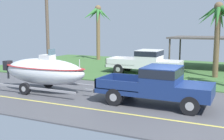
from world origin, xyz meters
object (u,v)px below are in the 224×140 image
(parked_pickup_background, at_px, (149,61))
(utility_pole, at_px, (47,20))
(pickup_truck_towing, at_px, (161,84))
(carport_awning, at_px, (219,38))
(palm_tree_mid, at_px, (219,21))
(palm_tree_near_left, at_px, (97,20))
(boat_on_trailer, at_px, (44,71))

(parked_pickup_background, relative_size, utility_pole, 0.73)
(pickup_truck_towing, height_order, carport_awning, carport_awning)
(parked_pickup_background, bearing_deg, palm_tree_mid, 6.65)
(parked_pickup_background, height_order, utility_pole, utility_pole)
(utility_pole, bearing_deg, palm_tree_near_left, 97.18)
(boat_on_trailer, relative_size, parked_pickup_background, 1.10)
(palm_tree_mid, distance_m, utility_pole, 12.17)
(boat_on_trailer, relative_size, carport_awning, 0.83)
(parked_pickup_background, height_order, carport_awning, carport_awning)
(pickup_truck_towing, distance_m, boat_on_trailer, 6.69)
(boat_on_trailer, distance_m, palm_tree_mid, 12.24)
(boat_on_trailer, relative_size, palm_tree_near_left, 1.09)
(boat_on_trailer, distance_m, utility_pole, 6.24)
(carport_awning, xyz_separation_m, palm_tree_near_left, (-12.46, 1.89, 1.65))
(carport_awning, bearing_deg, pickup_truck_towing, -95.97)
(carport_awning, relative_size, palm_tree_near_left, 1.31)
(palm_tree_near_left, bearing_deg, pickup_truck_towing, -52.71)
(carport_awning, distance_m, palm_tree_near_left, 12.71)
(pickup_truck_towing, height_order, palm_tree_near_left, palm_tree_near_left)
(boat_on_trailer, height_order, palm_tree_near_left, palm_tree_near_left)
(carport_awning, xyz_separation_m, utility_pole, (-11.18, -8.23, 1.49))
(palm_tree_near_left, relative_size, palm_tree_mid, 1.11)
(utility_pole, bearing_deg, boat_on_trailer, -54.86)
(palm_tree_mid, bearing_deg, pickup_truck_towing, -100.79)
(palm_tree_mid, bearing_deg, boat_on_trailer, -134.26)
(parked_pickup_background, relative_size, palm_tree_mid, 1.10)
(parked_pickup_background, bearing_deg, palm_tree_near_left, 140.13)
(pickup_truck_towing, distance_m, parked_pickup_background, 8.58)
(boat_on_trailer, xyz_separation_m, utility_pole, (-3.16, 4.49, 2.96))
(carport_awning, relative_size, utility_pole, 0.97)
(palm_tree_near_left, distance_m, palm_tree_mid, 14.13)
(boat_on_trailer, xyz_separation_m, carport_awning, (8.02, 12.72, 1.47))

